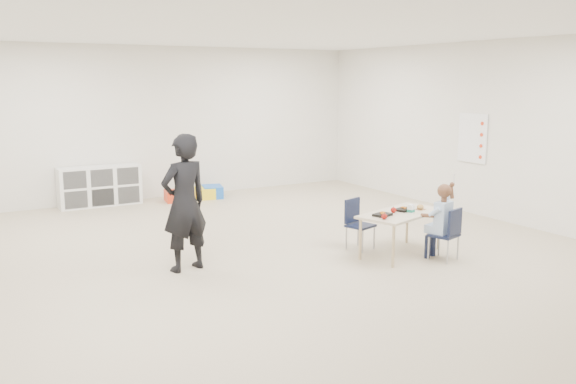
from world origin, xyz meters
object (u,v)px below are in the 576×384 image
child (445,219)px  cubby_shelf (100,186)px  table (401,233)px  adult (184,203)px  chair_near (444,234)px

child → cubby_shelf: size_ratio=0.74×
table → child: bearing=-73.9°
adult → chair_near: bearing=145.1°
table → cubby_shelf: 5.63m
chair_near → adult: 3.16m
chair_near → cubby_shelf: (-2.88, 5.46, 0.02)m
table → cubby_shelf: size_ratio=0.94×
child → table: bearing=106.1°
table → child: child is taller
chair_near → child: 0.19m
chair_near → child: size_ratio=0.63×
table → chair_near: 0.54m
chair_near → table: bearing=106.1°
chair_near → child: bearing=0.0°
table → cubby_shelf: (-2.58, 5.01, 0.07)m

